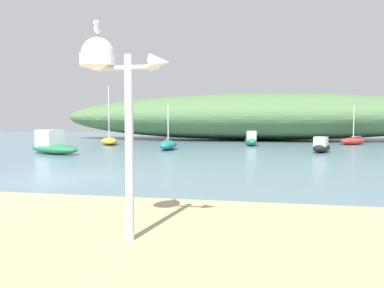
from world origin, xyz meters
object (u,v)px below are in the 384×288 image
object	(u,v)px
motorboat_mid_channel	(321,146)
sailboat_near_shore	(353,141)
mast_structure	(109,74)
seagull_on_radar	(97,28)
sailboat_by_sandbar	(109,141)
motorboat_far_left	(251,140)
sailboat_far_right	(168,145)
motorboat_east_reach	(52,145)

from	to	relation	value
motorboat_mid_channel	sailboat_near_shore	world-z (taller)	sailboat_near_shore
mast_structure	sailboat_near_shore	world-z (taller)	sailboat_near_shore
mast_structure	seagull_on_radar	bearing A→B (deg)	-175.01
sailboat_by_sandbar	motorboat_far_left	bearing A→B (deg)	3.45
motorboat_far_left	seagull_on_radar	bearing A→B (deg)	-93.35
sailboat_far_right	seagull_on_radar	bearing A→B (deg)	-78.16
mast_structure	seagull_on_radar	size ratio (longest dim) A/B	9.65
sailboat_near_shore	sailboat_far_right	bearing A→B (deg)	-147.98
sailboat_far_right	motorboat_far_left	size ratio (longest dim) A/B	1.11
sailboat_by_sandbar	motorboat_east_reach	bearing A→B (deg)	-87.29
sailboat_far_right	motorboat_east_reach	size ratio (longest dim) A/B	0.71
motorboat_east_reach	sailboat_near_shore	size ratio (longest dim) A/B	1.35
sailboat_far_right	motorboat_far_left	bearing A→B (deg)	45.42
motorboat_mid_channel	sailboat_near_shore	size ratio (longest dim) A/B	0.79
motorboat_east_reach	motorboat_far_left	distance (m)	15.30
sailboat_far_right	motorboat_far_left	distance (m)	7.85
seagull_on_radar	sailboat_far_right	distance (m)	19.96
seagull_on_radar	motorboat_east_reach	xyz separation A→B (m)	(-10.13, 14.95, -2.68)
motorboat_far_left	sailboat_far_right	bearing A→B (deg)	-134.58
sailboat_far_right	sailboat_by_sandbar	bearing A→B (deg)	143.23
motorboat_mid_channel	sailboat_far_right	distance (m)	10.09
mast_structure	motorboat_far_left	bearing A→B (deg)	87.03
sailboat_far_right	sailboat_near_shore	xyz separation A→B (m)	(14.13, 8.83, -0.02)
mast_structure	sailboat_near_shore	size ratio (longest dim) A/B	0.86
mast_structure	sailboat_near_shore	bearing A→B (deg)	70.61
seagull_on_radar	sailboat_by_sandbar	world-z (taller)	sailboat_by_sandbar
motorboat_mid_channel	sailboat_near_shore	distance (m)	9.97
motorboat_mid_channel	sailboat_near_shore	xyz separation A→B (m)	(4.04, 9.12, -0.05)
sailboat_by_sandbar	motorboat_far_left	xyz separation A→B (m)	(12.03, 0.73, 0.14)
sailboat_near_shore	motorboat_far_left	distance (m)	9.20
motorboat_east_reach	mast_structure	bearing A→B (deg)	-55.42
mast_structure	sailboat_far_right	distance (m)	19.90
sailboat_far_right	motorboat_east_reach	xyz separation A→B (m)	(-6.08, -4.39, 0.17)
mast_structure	seagull_on_radar	distance (m)	0.66
mast_structure	sailboat_by_sandbar	bearing A→B (deg)	113.93
seagull_on_radar	sailboat_by_sandbar	distance (m)	26.57
seagull_on_radar	sailboat_near_shore	size ratio (longest dim) A/B	0.09
motorboat_east_reach	motorboat_far_left	bearing A→B (deg)	40.75
motorboat_mid_channel	motorboat_east_reach	bearing A→B (deg)	-165.74
mast_structure	motorboat_mid_channel	world-z (taller)	mast_structure
sailboat_near_shore	mast_structure	bearing A→B (deg)	-109.39
sailboat_by_sandbar	sailboat_near_shore	world-z (taller)	sailboat_by_sandbar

